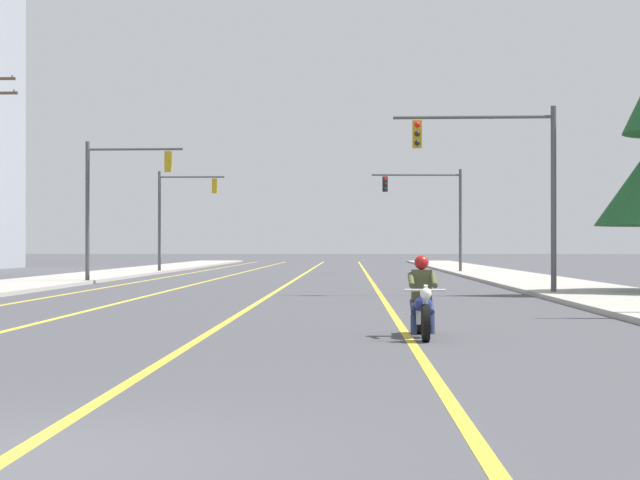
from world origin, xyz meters
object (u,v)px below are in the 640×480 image
object	(u,v)px
motorcycle_with_rider	(422,304)
traffic_signal_near_right	(506,170)
traffic_signal_near_left	(115,190)
traffic_signal_mid_left	(178,207)
traffic_signal_mid_right	(434,204)

from	to	relation	value
motorcycle_with_rider	traffic_signal_near_right	distance (m)	15.67
traffic_signal_near_left	traffic_signal_near_right	bearing A→B (deg)	-33.91
traffic_signal_near_right	traffic_signal_near_left	xyz separation A→B (m)	(-15.36, 10.33, -0.06)
traffic_signal_near_right	traffic_signal_near_left	world-z (taller)	same
traffic_signal_near_right	traffic_signal_mid_left	size ratio (longest dim) A/B	1.00
traffic_signal_near_right	traffic_signal_mid_right	distance (m)	26.23
motorcycle_with_rider	traffic_signal_mid_left	size ratio (longest dim) A/B	0.35
traffic_signal_near_right	traffic_signal_near_left	bearing A→B (deg)	146.09
traffic_signal_mid_right	motorcycle_with_rider	bearing A→B (deg)	-95.27
traffic_signal_near_right	traffic_signal_mid_left	xyz separation A→B (m)	(-15.57, 27.46, -0.08)
traffic_signal_near_left	traffic_signal_mid_left	distance (m)	17.14
traffic_signal_near_right	traffic_signal_mid_right	bearing A→B (deg)	90.13
traffic_signal_mid_left	traffic_signal_near_left	bearing A→B (deg)	-89.29
traffic_signal_mid_right	traffic_signal_near_left	bearing A→B (deg)	-133.88
traffic_signal_mid_left	traffic_signal_near_right	bearing A→B (deg)	-60.44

